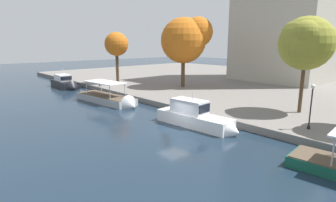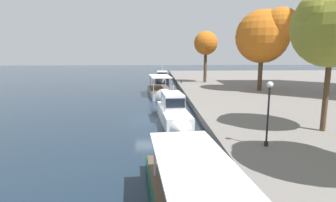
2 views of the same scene
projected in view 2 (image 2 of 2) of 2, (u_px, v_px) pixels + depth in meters
name	position (u px, v px, depth m)	size (l,w,h in m)	color
ground_plane	(148.00, 121.00, 26.96)	(220.00, 220.00, 0.00)	#192838
motor_yacht_0	(162.00, 80.00, 59.30)	(9.04, 3.02, 4.44)	black
tour_boat_1	(161.00, 94.00, 41.72)	(12.09, 4.16, 4.14)	#9EA3A8
motor_yacht_2	(174.00, 115.00, 26.09)	(9.61, 3.03, 4.19)	white
mooring_bollard_0	(181.00, 81.00, 52.44)	(0.28, 0.28, 0.67)	#2D2D33
lamp_post	(268.00, 108.00, 17.22)	(0.38, 0.38, 4.13)	black
tree_0	(206.00, 43.00, 52.77)	(4.51, 4.51, 9.77)	#4C3823
tree_3	(330.00, 24.00, 19.74)	(5.76, 5.76, 10.53)	#4C3823
tree_4	(266.00, 33.00, 41.14)	(8.19, 8.54, 12.21)	#4C3823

